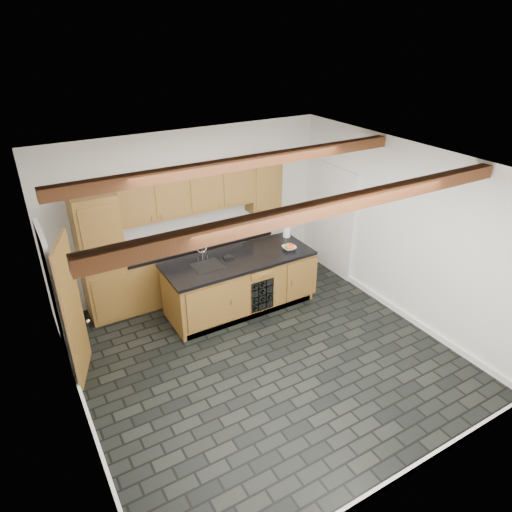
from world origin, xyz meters
The scene contains 10 objects.
ground centered at (0.00, 0.00, 0.00)m, with size 5.00×5.00×0.00m, color black.
room_shell centered at (-0.09, 0.53, 1.53)m, with size 5.01×5.00×5.00m.
back_cabinetry centered at (-0.38, 2.24, 0.98)m, with size 3.65×0.62×2.20m.
island centered at (0.31, 1.28, 0.46)m, with size 2.48×0.96×0.93m.
faucet centered at (-0.25, 1.33, 0.96)m, with size 0.45×0.40×0.34m.
kitchen_scale centered at (0.15, 1.36, 0.95)m, with size 0.17×0.11×0.05m.
fruit_bowl centered at (1.18, 1.14, 0.96)m, with size 0.23×0.23×0.06m, color silver.
fruit_cluster centered at (1.18, 1.14, 0.99)m, with size 0.16×0.17×0.07m.
paper_towel centered at (1.42, 1.58, 1.06)m, with size 0.13×0.13×0.27m, color white.
mug centered at (-1.30, 2.17, 0.98)m, with size 0.10×0.10×0.09m, color white.
Camera 1 is at (-2.75, -4.48, 4.33)m, focal length 32.00 mm.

